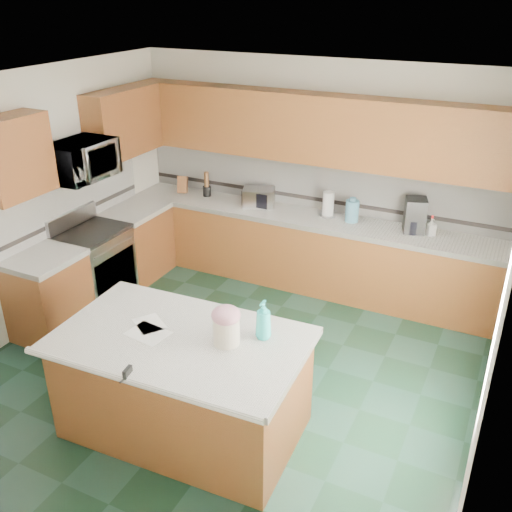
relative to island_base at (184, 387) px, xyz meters
The scene contains 52 objects.
floor 0.97m from the island_base, 95.26° to the left, with size 4.60×4.60×0.00m, color black.
ceiling 2.43m from the island_base, 95.26° to the left, with size 4.60×4.60×0.00m, color white.
wall_back 3.31m from the island_base, 91.43° to the left, with size 4.60×0.04×2.70m, color white.
wall_front 1.72m from the island_base, 93.13° to the right, with size 4.60×0.04×2.70m, color white.
wall_left 2.71m from the island_base, 160.20° to the left, with size 0.04×4.60×2.70m, color white.
wall_right 2.57m from the island_base, 21.08° to the left, with size 0.04×4.60×2.70m, color white.
back_base_cab 2.86m from the island_base, 91.59° to the left, with size 4.60×0.60×0.86m, color #3A1D0D.
back_countertop 2.90m from the island_base, 91.59° to the left, with size 4.60×0.64×0.06m, color silver.
back_upper_cab 3.36m from the island_base, 91.52° to the left, with size 4.60×0.33×0.78m, color #3A1D0D.
back_backsplash 3.25m from the island_base, 91.45° to the left, with size 4.60×0.02×0.63m, color silver.
back_accent_band 3.21m from the island_base, 91.45° to the left, with size 4.60×0.01×0.05m, color black.
left_base_cab_rear 2.99m from the island_base, 134.00° to the left, with size 0.60×0.82×0.86m, color #3A1D0D.
left_counter_rear 3.03m from the island_base, 134.00° to the left, with size 0.64×0.82×0.06m, color silver.
left_base_cab_front 2.17m from the island_base, 163.30° to the left, with size 0.60×0.72×0.86m, color #3A1D0D.
left_counter_front 2.22m from the island_base, 163.30° to the left, with size 0.64×0.72×0.06m, color silver.
left_backsplash 2.87m from the island_base, 149.16° to the left, with size 0.02×2.30×0.63m, color silver.
left_accent_band 2.82m from the island_base, 149.09° to the left, with size 0.01×2.30×0.05m, color black.
left_upper_cab_rear 3.52m from the island_base, 134.06° to the left, with size 0.33×1.09×0.78m, color #3A1D0D.
left_upper_cab_front 2.75m from the island_base, 164.27° to the left, with size 0.33×0.72×0.78m, color #3A1D0D.
range_body 2.49m from the island_base, 146.74° to the left, with size 0.60×0.76×0.88m, color #B7B7BC.
range_oven_door 2.25m from the island_base, 142.69° to the left, with size 0.02×0.68×0.55m, color black.
range_cooktop 2.53m from the island_base, 146.74° to the left, with size 0.62×0.78×0.04m, color black.
range_handle 2.25m from the island_base, 142.22° to the left, with size 0.02×0.02×0.66m, color #B7B7BC.
range_backguard 2.77m from the island_base, 149.76° to the left, with size 0.06×0.76×0.18m, color #B7B7BC.
microwave 2.81m from the island_base, 146.74° to the left, with size 0.73×0.50×0.41m, color #B7B7BC.
island_base is the anchor object (origin of this frame).
island_top 0.46m from the island_base, ahead, with size 1.98×1.17×0.06m, color silver.
island_bullnose 0.75m from the island_base, 90.00° to the right, with size 0.06×0.06×1.98m, color silver.
treat_jar 0.71m from the island_base, 13.81° to the left, with size 0.21×0.21×0.22m, color silver.
treat_jar_lid 0.83m from the island_base, 13.81° to the left, with size 0.23×0.23×0.14m, color pink.
treat_jar_knob 0.87m from the island_base, 13.81° to the left, with size 0.03×0.03×0.07m, color tan.
treat_jar_knob_end_l 0.86m from the island_base, 15.31° to the left, with size 0.04×0.04×0.04m, color tan.
treat_jar_knob_end_r 0.89m from the island_base, 12.57° to the left, with size 0.04×0.04×0.04m, color tan.
soap_bottle_island 0.92m from the island_base, 25.56° to the left, with size 0.13×0.13×0.33m, color #25BCBC.
paper_sheet_a 0.56m from the island_base, 165.06° to the right, with size 0.32×0.24×0.00m, color white.
paper_sheet_b 0.59m from the island_base, behind, with size 0.28×0.21×0.00m, color white.
clamp_body 0.76m from the island_base, 97.77° to the right, with size 0.03×0.10×0.09m, color black.
clamp_handle 0.79m from the island_base, 97.07° to the right, with size 0.02×0.02×0.07m, color black.
knife_block 3.50m from the island_base, 122.28° to the left, with size 0.12×0.10×0.22m, color #472814.
utensil_crock 3.34m from the island_base, 116.82° to the left, with size 0.10×0.10×0.13m, color black.
utensil_bundle 3.38m from the island_base, 116.82° to the left, with size 0.06×0.06×0.19m, color #472814.
toaster_oven 3.06m from the island_base, 103.93° to the left, with size 0.38×0.26×0.22m, color #B7B7BC.
toaster_oven_door 2.94m from the island_base, 104.52° to the left, with size 0.34×0.01×0.18m, color black.
paper_towel 3.04m from the island_base, 86.71° to the left, with size 0.13×0.13×0.30m, color white.
paper_towel_base 3.01m from the island_base, 86.71° to the left, with size 0.20×0.20×0.01m, color #B7B7BC.
water_jug 3.03m from the island_base, 80.73° to the left, with size 0.16×0.16×0.26m, color #5192B1.
water_jug_neck 3.06m from the island_base, 80.73° to the left, with size 0.07×0.07×0.04m, color #5192B1.
coffee_maker 3.25m from the island_base, 67.99° to the left, with size 0.23×0.25×0.38m, color black.
coffee_carafe 3.17m from the island_base, 67.60° to the left, with size 0.16×0.16×0.16m, color black.
soap_bottle_back 3.28m from the island_base, 64.60° to the left, with size 0.09×0.09×0.20m, color white.
soap_back_cap 3.30m from the island_base, 64.60° to the left, with size 0.02×0.02×0.03m, color red.
window_light_proxy 2.54m from the island_base, 16.71° to the left, with size 0.02×1.40×1.10m, color white.
Camera 1 is at (2.27, -3.99, 3.44)m, focal length 40.00 mm.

